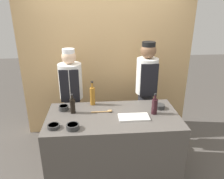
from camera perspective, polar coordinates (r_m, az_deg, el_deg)
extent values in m
plane|color=#4C4742|center=(3.26, 0.27, -20.67)|extent=(14.00, 14.00, 0.00)
cube|color=tan|center=(3.74, -1.36, 6.30)|extent=(2.83, 0.18, 2.40)
cube|color=#514C47|center=(2.97, 0.28, -14.32)|extent=(1.65, 0.83, 0.89)
cylinder|color=#2D2D2D|center=(2.96, 12.36, -4.35)|extent=(0.13, 0.13, 0.06)
cylinder|color=#703384|center=(2.95, 12.39, -4.02)|extent=(0.11, 0.11, 0.02)
cylinder|color=#2D2D2D|center=(2.55, -15.02, -9.27)|extent=(0.14, 0.14, 0.04)
cylinder|color=silver|center=(2.55, -15.06, -8.99)|extent=(0.11, 0.11, 0.01)
cylinder|color=#2D2D2D|center=(2.92, -12.48, -4.72)|extent=(0.13, 0.13, 0.06)
cylinder|color=red|center=(2.91, -12.52, -4.35)|extent=(0.10, 0.10, 0.02)
cylinder|color=#2D2D2D|center=(2.49, -10.21, -9.52)|extent=(0.14, 0.14, 0.06)
cylinder|color=green|center=(2.48, -10.24, -9.12)|extent=(0.12, 0.12, 0.02)
cube|color=white|center=(2.69, 5.71, -7.21)|extent=(0.37, 0.18, 0.02)
cylinder|color=#9E661E|center=(2.98, -5.11, -1.78)|extent=(0.07, 0.07, 0.24)
cylinder|color=#9E661E|center=(2.92, -5.21, 1.10)|extent=(0.03, 0.03, 0.07)
cylinder|color=black|center=(2.90, -5.24, 1.98)|extent=(0.03, 0.03, 0.02)
cylinder|color=black|center=(2.80, -10.24, -4.31)|extent=(0.07, 0.07, 0.19)
cylinder|color=black|center=(2.75, -10.41, -2.04)|extent=(0.03, 0.03, 0.06)
cylinder|color=black|center=(2.73, -10.46, -1.34)|extent=(0.03, 0.03, 0.02)
cylinder|color=black|center=(2.78, 11.02, -4.36)|extent=(0.07, 0.07, 0.20)
cylinder|color=black|center=(2.73, 11.21, -1.94)|extent=(0.03, 0.03, 0.06)
cylinder|color=black|center=(2.72, 11.27, -1.20)|extent=(0.03, 0.03, 0.02)
cylinder|color=#B2844C|center=(2.80, -3.24, -5.86)|extent=(0.22, 0.02, 0.02)
ellipsoid|color=#B2844C|center=(2.80, -0.57, -5.59)|extent=(0.06, 0.05, 0.02)
cylinder|color=#28282D|center=(3.56, -10.00, -8.39)|extent=(0.24, 0.24, 0.86)
cylinder|color=silver|center=(3.27, -10.78, 2.17)|extent=(0.34, 0.34, 0.52)
cube|color=black|center=(3.13, -11.02, 0.82)|extent=(0.27, 0.02, 0.48)
sphere|color=beige|center=(3.17, -11.24, 8.39)|extent=(0.21, 0.21, 0.21)
cylinder|color=white|center=(3.15, -11.34, 9.76)|extent=(0.17, 0.17, 0.07)
cylinder|color=#28282D|center=(3.62, 8.41, -7.37)|extent=(0.23, 0.23, 0.90)
cylinder|color=white|center=(3.33, 9.09, 3.52)|extent=(0.32, 0.32, 0.54)
cube|color=black|center=(3.20, 9.69, 2.31)|extent=(0.26, 0.02, 0.49)
sphere|color=brown|center=(3.23, 9.49, 10.00)|extent=(0.23, 0.23, 0.23)
cylinder|color=black|center=(3.22, 9.58, 11.49)|extent=(0.19, 0.19, 0.08)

